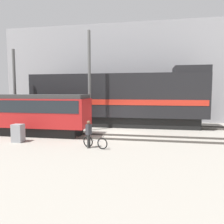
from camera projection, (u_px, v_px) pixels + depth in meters
ground_plane at (117, 134)px, 17.53m from camera, size 120.00×120.00×0.00m
track_near at (114, 137)px, 15.95m from camera, size 60.00×1.51×0.14m
track_far at (124, 125)px, 21.35m from camera, size 60.00×1.51×0.14m
building_backdrop at (131, 74)px, 27.45m from camera, size 30.04×6.00×11.03m
freight_locomotive at (118, 99)px, 21.22m from camera, size 16.68×3.04×5.62m
streetcar at (21, 112)px, 17.11m from camera, size 10.73×2.54×3.14m
bicycle at (95, 142)px, 13.02m from camera, size 1.64×0.66×0.75m
person at (89, 131)px, 13.00m from camera, size 0.32×0.41×1.66m
utility_pole_left at (15, 89)px, 20.06m from camera, size 0.26×0.26×7.20m
utility_pole_center at (89, 81)px, 18.73m from camera, size 0.25×0.25×8.51m
signal_box at (18, 133)px, 14.59m from camera, size 0.70×0.60×1.20m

